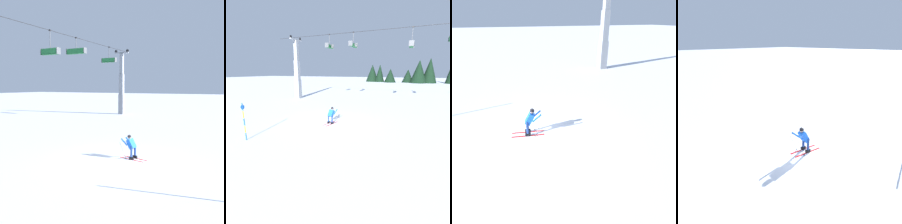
# 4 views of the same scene
# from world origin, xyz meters

# --- Properties ---
(ground_plane) EXTENTS (260.00, 260.00, 0.00)m
(ground_plane) POSITION_xyz_m (0.00, 0.00, 0.00)
(ground_plane) COLOR white
(skier_carving_main) EXTENTS (0.89, 1.72, 1.55)m
(skier_carving_main) POSITION_xyz_m (0.63, -0.40, 0.81)
(skier_carving_main) COLOR red
(skier_carving_main) RESTS_ON ground_plane
(lift_tower_near) EXTENTS (0.86, 2.81, 9.83)m
(lift_tower_near) POSITION_xyz_m (-10.82, 10.69, 4.05)
(lift_tower_near) COLOR gray
(lift_tower_near) RESTS_ON ground_plane
(haul_cable) EXTENTS (39.13, 0.05, 0.05)m
(haul_cable) POSITION_xyz_m (5.74, 10.69, 9.67)
(haul_cable) COLOR black
(chairlift_seat_nearest) EXTENTS (0.61, 1.85, 1.95)m
(chairlift_seat_nearest) POSITION_xyz_m (-4.93, 10.69, 8.10)
(chairlift_seat_nearest) COLOR black
(chairlift_seat_second) EXTENTS (0.61, 2.36, 1.96)m
(chairlift_seat_second) POSITION_xyz_m (-1.27, 10.69, 8.07)
(chairlift_seat_second) COLOR black
(chairlift_seat_middle) EXTENTS (0.61, 2.07, 2.38)m
(chairlift_seat_middle) POSITION_xyz_m (6.27, 10.69, 7.70)
(chairlift_seat_middle) COLOR black
(trail_marker_pole) EXTENTS (0.07, 0.28, 2.48)m
(trail_marker_pole) POSITION_xyz_m (-2.91, -6.07, 1.33)
(trail_marker_pole) COLOR blue
(trail_marker_pole) RESTS_ON ground_plane
(tree_line_ridge) EXTENTS (35.05, 9.53, 9.62)m
(tree_line_ridge) POSITION_xyz_m (4.78, 63.97, 4.06)
(tree_line_ridge) COLOR black
(tree_line_ridge) RESTS_ON ground_plane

